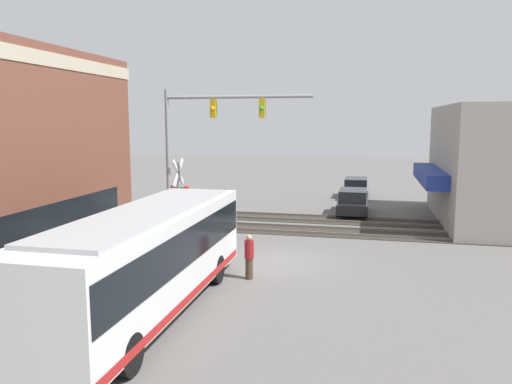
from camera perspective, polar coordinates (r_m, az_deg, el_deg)
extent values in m
plane|color=#605E5B|center=(20.63, 2.58, -7.97)|extent=(120.00, 120.00, 0.00)
cube|color=black|center=(17.42, -27.20, -6.13)|extent=(14.67, 0.12, 2.20)
cube|color=navy|center=(30.44, 19.26, 1.81)|extent=(7.99, 1.20, 0.80)
cube|color=white|center=(15.20, -12.25, -7.28)|extent=(10.67, 2.55, 2.61)
cube|color=black|center=(15.10, -12.29, -5.84)|extent=(10.45, 2.59, 1.10)
cube|color=#B21E1E|center=(15.54, -12.12, -11.32)|extent=(10.45, 2.58, 0.24)
cube|color=#A5A8AA|center=(14.90, -12.40, -2.20)|extent=(9.07, 2.17, 0.12)
cylinder|color=black|center=(18.31, -7.95, -8.51)|extent=(1.00, 2.57, 1.00)
cylinder|color=black|center=(12.70, -19.09, -16.64)|extent=(1.00, 2.57, 1.00)
cylinder|color=gray|center=(25.52, -10.01, 3.31)|extent=(0.20, 0.20, 7.25)
cylinder|color=gray|center=(24.28, -2.12, 10.81)|extent=(0.16, 7.27, 0.16)
cube|color=gold|center=(24.60, -4.88, 9.47)|extent=(0.30, 0.27, 0.90)
sphere|color=yellow|center=(24.44, -5.00, 9.48)|extent=(0.20, 0.20, 0.20)
cube|color=gold|center=(23.98, 0.72, 9.53)|extent=(0.30, 0.27, 0.90)
sphere|color=green|center=(23.81, 0.64, 9.54)|extent=(0.20, 0.20, 0.20)
cylinder|color=gray|center=(25.99, -8.79, -0.63)|extent=(0.14, 0.14, 3.60)
cube|color=white|center=(25.82, -8.86, 2.23)|extent=(1.41, 0.06, 1.41)
cube|color=white|center=(25.82, -8.86, 2.23)|extent=(1.41, 0.06, 1.41)
cylinder|color=#38383A|center=(25.91, -8.82, 0.47)|extent=(0.08, 0.90, 0.08)
sphere|color=red|center=(25.71, -7.92, 0.42)|extent=(0.28, 0.28, 0.28)
sphere|color=red|center=(26.04, -9.78, 0.48)|extent=(0.28, 0.28, 0.28)
cube|color=#332D28|center=(26.37, 4.90, -4.38)|extent=(2.60, 60.00, 0.03)
cube|color=#6B6056|center=(25.66, 4.68, -4.59)|extent=(0.07, 60.00, 0.15)
cube|color=#6B6056|center=(27.05, 5.11, -3.93)|extent=(0.07, 60.00, 0.15)
cube|color=#332D28|center=(29.48, 5.76, -3.05)|extent=(2.60, 60.00, 0.03)
cube|color=#6B6056|center=(28.77, 5.59, -3.21)|extent=(0.07, 60.00, 0.15)
cube|color=#6B6056|center=(30.16, 5.93, -2.68)|extent=(0.07, 60.00, 0.15)
cube|color=black|center=(31.40, 11.00, -1.47)|extent=(4.49, 1.80, 0.60)
cube|color=black|center=(31.08, 11.02, -0.36)|extent=(2.47, 1.62, 0.70)
cylinder|color=black|center=(32.81, 11.07, -1.47)|extent=(0.64, 1.82, 0.64)
cylinder|color=black|center=(30.07, 10.90, -2.34)|extent=(0.64, 1.82, 0.64)
cube|color=slate|center=(38.43, 11.35, 0.23)|extent=(4.67, 1.80, 0.55)
cube|color=black|center=(38.12, 11.36, 1.08)|extent=(2.57, 1.62, 0.66)
cylinder|color=black|center=(39.89, 11.40, 0.22)|extent=(0.64, 1.82, 0.64)
cylinder|color=black|center=(37.03, 11.28, -0.39)|extent=(0.64, 1.82, 0.64)
cylinder|color=black|center=(25.17, -5.69, -4.05)|extent=(0.28, 0.28, 0.84)
cylinder|color=maroon|center=(25.02, -5.72, -2.31)|extent=(0.34, 0.34, 0.70)
sphere|color=tan|center=(24.94, -5.73, -1.26)|extent=(0.23, 0.23, 0.23)
cylinder|color=#473828|center=(18.37, -0.79, -8.72)|extent=(0.28, 0.28, 0.79)
cylinder|color=maroon|center=(18.18, -0.79, -6.54)|extent=(0.34, 0.34, 0.66)
sphere|color=tan|center=(18.07, -0.79, -5.21)|extent=(0.21, 0.21, 0.21)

